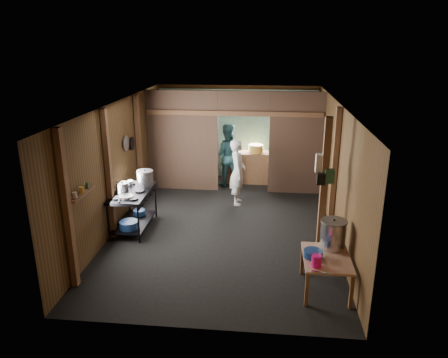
# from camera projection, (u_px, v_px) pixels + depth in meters

# --- Properties ---
(floor) EXTENTS (4.50, 7.00, 0.00)m
(floor) POSITION_uv_depth(u_px,v_px,m) (225.00, 224.00, 9.19)
(floor) COLOR black
(floor) RESTS_ON ground
(ceiling) EXTENTS (4.50, 7.00, 0.00)m
(ceiling) POSITION_uv_depth(u_px,v_px,m) (225.00, 104.00, 8.37)
(ceiling) COLOR #514D4B
(ceiling) RESTS_ON ground
(wall_back) EXTENTS (4.50, 0.00, 2.60)m
(wall_back) POSITION_uv_depth(u_px,v_px,m) (237.00, 132.00, 12.08)
(wall_back) COLOR brown
(wall_back) RESTS_ON ground
(wall_front) EXTENTS (4.50, 0.00, 2.60)m
(wall_front) POSITION_uv_depth(u_px,v_px,m) (198.00, 244.00, 5.47)
(wall_front) COLOR brown
(wall_front) RESTS_ON ground
(wall_left) EXTENTS (0.00, 7.00, 2.60)m
(wall_left) POSITION_uv_depth(u_px,v_px,m) (119.00, 164.00, 9.00)
(wall_left) COLOR brown
(wall_left) RESTS_ON ground
(wall_right) EXTENTS (0.00, 7.00, 2.60)m
(wall_right) POSITION_uv_depth(u_px,v_px,m) (336.00, 170.00, 8.56)
(wall_right) COLOR brown
(wall_right) RESTS_ON ground
(partition_left) EXTENTS (1.85, 0.10, 2.60)m
(partition_left) POSITION_uv_depth(u_px,v_px,m) (183.00, 141.00, 10.98)
(partition_left) COLOR brown
(partition_left) RESTS_ON floor
(partition_right) EXTENTS (1.35, 0.10, 2.60)m
(partition_right) POSITION_uv_depth(u_px,v_px,m) (296.00, 144.00, 10.70)
(partition_right) COLOR brown
(partition_right) RESTS_ON floor
(partition_header) EXTENTS (1.30, 0.10, 0.60)m
(partition_header) POSITION_uv_depth(u_px,v_px,m) (244.00, 103.00, 10.52)
(partition_header) COLOR brown
(partition_header) RESTS_ON wall_back
(turquoise_panel) EXTENTS (4.40, 0.06, 2.50)m
(turquoise_panel) POSITION_uv_depth(u_px,v_px,m) (237.00, 134.00, 12.04)
(turquoise_panel) COLOR #86C0B9
(turquoise_panel) RESTS_ON wall_back
(back_counter) EXTENTS (1.20, 0.50, 0.85)m
(back_counter) POSITION_uv_depth(u_px,v_px,m) (246.00, 167.00, 11.81)
(back_counter) COLOR brown
(back_counter) RESTS_ON floor
(wall_clock) EXTENTS (0.20, 0.03, 0.20)m
(wall_clock) POSITION_uv_depth(u_px,v_px,m) (246.00, 111.00, 11.78)
(wall_clock) COLOR beige
(wall_clock) RESTS_ON wall_back
(post_left_a) EXTENTS (0.10, 0.12, 2.60)m
(post_left_a) POSITION_uv_depth(u_px,v_px,m) (67.00, 211.00, 6.53)
(post_left_a) COLOR brown
(post_left_a) RESTS_ON floor
(post_left_b) EXTENTS (0.10, 0.12, 2.60)m
(post_left_b) POSITION_uv_depth(u_px,v_px,m) (109.00, 175.00, 8.23)
(post_left_b) COLOR brown
(post_left_b) RESTS_ON floor
(post_left_c) EXTENTS (0.10, 0.12, 2.60)m
(post_left_c) POSITION_uv_depth(u_px,v_px,m) (139.00, 150.00, 10.12)
(post_left_c) COLOR brown
(post_left_c) RESTS_ON floor
(post_right) EXTENTS (0.10, 0.12, 2.60)m
(post_right) POSITION_uv_depth(u_px,v_px,m) (334.00, 173.00, 8.38)
(post_right) COLOR brown
(post_right) RESTS_ON floor
(post_free) EXTENTS (0.12, 0.12, 2.60)m
(post_free) POSITION_uv_depth(u_px,v_px,m) (324.00, 191.00, 7.37)
(post_free) COLOR brown
(post_free) RESTS_ON floor
(cross_beam) EXTENTS (4.40, 0.12, 0.12)m
(cross_beam) POSITION_uv_depth(u_px,v_px,m) (234.00, 113.00, 10.57)
(cross_beam) COLOR brown
(cross_beam) RESTS_ON wall_left
(pan_lid_big) EXTENTS (0.03, 0.34, 0.34)m
(pan_lid_big) POSITION_uv_depth(u_px,v_px,m) (126.00, 143.00, 9.26)
(pan_lid_big) COLOR slate
(pan_lid_big) RESTS_ON wall_left
(pan_lid_small) EXTENTS (0.03, 0.30, 0.30)m
(pan_lid_small) POSITION_uv_depth(u_px,v_px,m) (132.00, 143.00, 9.67)
(pan_lid_small) COLOR black
(pan_lid_small) RESTS_ON wall_left
(wall_shelf) EXTENTS (0.14, 0.80, 0.03)m
(wall_shelf) POSITION_uv_depth(u_px,v_px,m) (82.00, 194.00, 6.97)
(wall_shelf) COLOR brown
(wall_shelf) RESTS_ON wall_left
(jar_white) EXTENTS (0.07, 0.07, 0.10)m
(jar_white) POSITION_uv_depth(u_px,v_px,m) (75.00, 195.00, 6.72)
(jar_white) COLOR beige
(jar_white) RESTS_ON wall_shelf
(jar_yellow) EXTENTS (0.08, 0.08, 0.10)m
(jar_yellow) POSITION_uv_depth(u_px,v_px,m) (81.00, 190.00, 6.95)
(jar_yellow) COLOR gold
(jar_yellow) RESTS_ON wall_shelf
(jar_green) EXTENTS (0.06, 0.06, 0.10)m
(jar_green) POSITION_uv_depth(u_px,v_px,m) (87.00, 185.00, 7.16)
(jar_green) COLOR #295233
(jar_green) RESTS_ON wall_shelf
(bag_white) EXTENTS (0.22, 0.15, 0.32)m
(bag_white) POSITION_uv_depth(u_px,v_px,m) (322.00, 163.00, 7.30)
(bag_white) COLOR beige
(bag_white) RESTS_ON post_free
(bag_green) EXTENTS (0.16, 0.12, 0.24)m
(bag_green) POSITION_uv_depth(u_px,v_px,m) (329.00, 176.00, 7.21)
(bag_green) COLOR #295233
(bag_green) RESTS_ON post_free
(bag_black) EXTENTS (0.14, 0.10, 0.20)m
(bag_black) POSITION_uv_depth(u_px,v_px,m) (321.00, 179.00, 7.22)
(bag_black) COLOR black
(bag_black) RESTS_ON post_free
(gas_range) EXTENTS (0.73, 1.41, 0.83)m
(gas_range) POSITION_uv_depth(u_px,v_px,m) (133.00, 210.00, 8.86)
(gas_range) COLOR black
(gas_range) RESTS_ON floor
(prep_table) EXTENTS (0.72, 0.99, 0.59)m
(prep_table) POSITION_uv_depth(u_px,v_px,m) (325.00, 274.00, 6.71)
(prep_table) COLOR tan
(prep_table) RESTS_ON floor
(stove_pot_large) EXTENTS (0.40, 0.40, 0.35)m
(stove_pot_large) POSITION_uv_depth(u_px,v_px,m) (145.00, 178.00, 9.05)
(stove_pot_large) COLOR #B8B9C2
(stove_pot_large) RESTS_ON gas_range
(stove_pot_med) EXTENTS (0.29, 0.29, 0.23)m
(stove_pot_med) POSITION_uv_depth(u_px,v_px,m) (122.00, 188.00, 8.64)
(stove_pot_med) COLOR #B8B9C2
(stove_pot_med) RESTS_ON gas_range
(stove_saucepan) EXTENTS (0.18, 0.18, 0.10)m
(stove_saucepan) POSITION_uv_depth(u_px,v_px,m) (130.00, 183.00, 9.09)
(stove_saucepan) COLOR #B8B9C2
(stove_saucepan) RESTS_ON gas_range
(frying_pan) EXTENTS (0.40, 0.56, 0.07)m
(frying_pan) POSITION_uv_depth(u_px,v_px,m) (126.00, 197.00, 8.37)
(frying_pan) COLOR slate
(frying_pan) RESTS_ON gas_range
(blue_tub_front) EXTENTS (0.38, 0.38, 0.16)m
(blue_tub_front) POSITION_uv_depth(u_px,v_px,m) (129.00, 225.00, 8.59)
(blue_tub_front) COLOR navy
(blue_tub_front) RESTS_ON gas_range
(blue_tub_back) EXTENTS (0.27, 0.27, 0.11)m
(blue_tub_back) POSITION_uv_depth(u_px,v_px,m) (139.00, 212.00, 9.27)
(blue_tub_back) COLOR navy
(blue_tub_back) RESTS_ON gas_range
(stock_pot) EXTENTS (0.49, 0.49, 0.50)m
(stock_pot) POSITION_uv_depth(u_px,v_px,m) (333.00, 235.00, 6.85)
(stock_pot) COLOR #B8B9C2
(stock_pot) RESTS_ON prep_table
(wash_basin) EXTENTS (0.31, 0.31, 0.11)m
(wash_basin) POSITION_uv_depth(u_px,v_px,m) (313.00, 254.00, 6.60)
(wash_basin) COLOR navy
(wash_basin) RESTS_ON prep_table
(pink_bucket) EXTENTS (0.20, 0.20, 0.18)m
(pink_bucket) POSITION_uv_depth(u_px,v_px,m) (317.00, 261.00, 6.31)
(pink_bucket) COLOR #EF1187
(pink_bucket) RESTS_ON prep_table
(knife) EXTENTS (0.30, 0.10, 0.01)m
(knife) POSITION_uv_depth(u_px,v_px,m) (321.00, 272.00, 6.17)
(knife) COLOR #B8B9C2
(knife) RESTS_ON prep_table
(yellow_tub) EXTENTS (0.40, 0.40, 0.22)m
(yellow_tub) POSITION_uv_depth(u_px,v_px,m) (256.00, 149.00, 11.62)
(yellow_tub) COLOR gold
(yellow_tub) RESTS_ON back_counter
(red_cup) EXTENTS (0.12, 0.12, 0.14)m
(red_cup) POSITION_uv_depth(u_px,v_px,m) (236.00, 150.00, 11.68)
(red_cup) COLOR red
(red_cup) RESTS_ON back_counter
(cook) EXTENTS (0.44, 0.61, 1.59)m
(cook) POSITION_uv_depth(u_px,v_px,m) (238.00, 172.00, 10.13)
(cook) COLOR white
(cook) RESTS_ON floor
(worker_back) EXTENTS (0.90, 0.75, 1.69)m
(worker_back) POSITION_uv_depth(u_px,v_px,m) (227.00, 155.00, 11.43)
(worker_back) COLOR #2F636B
(worker_back) RESTS_ON floor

